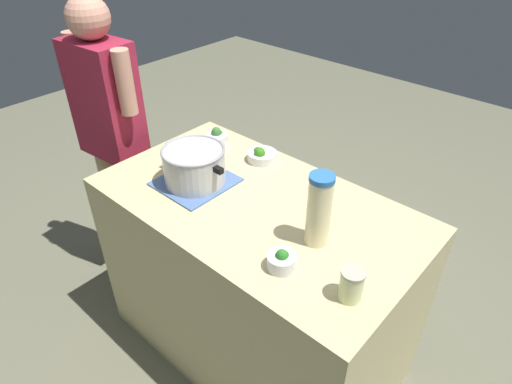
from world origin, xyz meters
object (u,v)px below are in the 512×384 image
(person_cook, at_px, (113,140))
(broccoli_bowl_back, at_px, (217,138))
(broccoli_bowl_front, at_px, (262,155))
(cooking_pot, at_px, (194,165))
(mason_jar, at_px, (351,285))
(broccoli_bowl_center, at_px, (282,260))
(lemonade_pitcher, at_px, (319,210))

(person_cook, bearing_deg, broccoli_bowl_back, -149.69)
(broccoli_bowl_front, height_order, person_cook, person_cook)
(cooking_pot, height_order, broccoli_bowl_back, cooking_pot)
(mason_jar, distance_m, person_cook, 1.53)
(broccoli_bowl_center, bearing_deg, mason_jar, -170.85)
(cooking_pot, height_order, lemonade_pitcher, lemonade_pitcher)
(broccoli_bowl_front, bearing_deg, cooking_pot, 74.92)
(cooking_pot, relative_size, broccoli_bowl_back, 2.97)
(cooking_pot, bearing_deg, mason_jar, 172.39)
(broccoli_bowl_center, bearing_deg, cooking_pot, -14.16)
(mason_jar, xyz_separation_m, broccoli_bowl_front, (0.76, -0.45, -0.03))
(broccoli_bowl_front, height_order, broccoli_bowl_back, broccoli_bowl_back)
(cooking_pot, distance_m, broccoli_bowl_back, 0.36)
(broccoli_bowl_center, relative_size, broccoli_bowl_back, 0.88)
(lemonade_pitcher, relative_size, broccoli_bowl_back, 2.50)
(cooking_pot, xyz_separation_m, broccoli_bowl_back, (0.18, -0.31, -0.06))
(broccoli_bowl_back, bearing_deg, broccoli_bowl_front, -174.15)
(lemonade_pitcher, relative_size, mason_jar, 2.50)
(broccoli_bowl_center, distance_m, person_cook, 1.29)
(cooking_pot, xyz_separation_m, person_cook, (0.67, -0.02, -0.13))
(broccoli_bowl_back, bearing_deg, person_cook, 30.31)
(mason_jar, distance_m, broccoli_bowl_back, 1.11)
(lemonade_pitcher, relative_size, person_cook, 0.18)
(cooking_pot, height_order, person_cook, person_cook)
(cooking_pot, distance_m, broccoli_bowl_front, 0.35)
(broccoli_bowl_back, bearing_deg, cooking_pot, 120.53)
(mason_jar, height_order, broccoli_bowl_back, mason_jar)
(mason_jar, xyz_separation_m, person_cook, (1.52, -0.13, -0.10))
(lemonade_pitcher, bearing_deg, cooking_pot, 3.27)
(lemonade_pitcher, bearing_deg, broccoli_bowl_back, -18.76)
(cooking_pot, distance_m, broccoli_bowl_center, 0.63)
(broccoli_bowl_front, distance_m, broccoli_bowl_back, 0.27)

